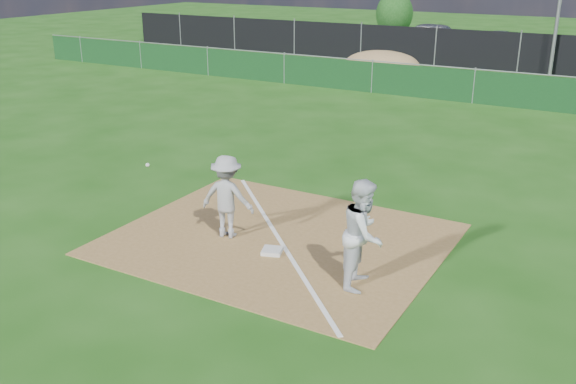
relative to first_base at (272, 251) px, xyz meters
The scene contains 13 objects.
ground 9.60m from the first_base, 91.27° to the left, with size 90.00×90.00×0.00m, color #194B10.
infield_dirt 0.64m from the first_base, 109.63° to the left, with size 6.00×5.00×0.02m, color olive.
foul_line 0.63m from the first_base, 109.63° to the left, with size 0.08×7.00×0.01m, color white.
green_fence 14.61m from the first_base, 90.84° to the left, with size 44.00×0.05×1.20m, color #0E3515.
dirt_mound 18.84m from the first_base, 106.07° to the left, with size 3.38×2.60×1.17m, color #967548.
black_fence 22.61m from the first_base, 90.54° to the left, with size 46.00×0.04×1.80m, color black.
parking_lot 27.60m from the first_base, 90.44° to the left, with size 46.00×9.00×0.01m, color black.
first_base is the anchor object (origin of this frame).
play_at_first 1.38m from the first_base, 168.18° to the left, with size 2.49×0.78×1.60m.
runner 2.07m from the first_base, ahead, with size 0.88×0.69×1.81m, color silver.
car_left 28.44m from the first_base, 101.59° to the left, with size 1.85×4.59×1.56m, color #A7AAAF.
car_mid 26.74m from the first_base, 93.94° to the left, with size 1.41×4.05×1.34m, color black.
tree_left 34.67m from the first_base, 107.46° to the left, with size 2.47×2.47×2.93m.
Camera 1 is at (5.69, -8.57, 5.04)m, focal length 40.00 mm.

